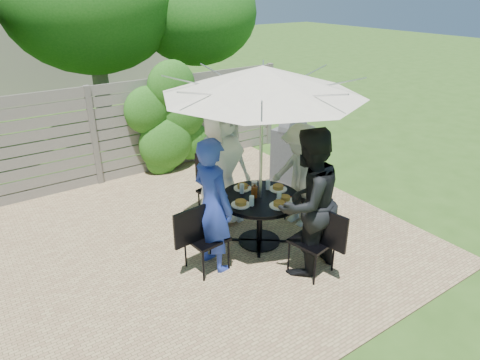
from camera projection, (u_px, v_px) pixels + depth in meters
backyard_envelope at (12, 15)px, 12.49m from camera, size 60.00×60.00×5.00m
patio_table at (260, 211)px, 6.01m from camera, size 1.26×1.26×0.74m
umbrella at (263, 81)px, 5.25m from camera, size 2.92×2.92×2.53m
chair_back at (217, 201)px, 6.75m from camera, size 0.57×0.76×0.99m
person_back at (222, 165)px, 6.39m from camera, size 1.01×0.72×1.92m
chair_left at (206, 250)px, 5.52m from camera, size 0.72×0.51×0.96m
person_left at (213, 206)px, 5.35m from camera, size 0.51×0.70×1.79m
chair_front at (312, 253)px, 5.45m from camera, size 0.55×0.74×0.98m
person_front at (307, 203)px, 5.26m from camera, size 1.03×0.85×1.93m
chair_right at (304, 205)px, 6.69m from camera, size 0.70×0.51×0.92m
person_right at (300, 176)px, 6.39m from camera, size 0.73×1.11×1.62m
plate_back at (243, 187)px, 6.15m from camera, size 0.26×0.26×0.06m
plate_left at (241, 203)px, 5.69m from camera, size 0.26×0.26×0.06m
plate_front at (279, 204)px, 5.66m from camera, size 0.26×0.26×0.06m
plate_right at (278, 188)px, 6.13m from camera, size 0.26×0.26×0.06m
plate_extra at (285, 199)px, 5.81m from camera, size 0.24×0.24×0.06m
glass_back at (242, 189)px, 6.00m from camera, size 0.07×0.07×0.14m
glass_left at (252, 201)px, 5.66m from camera, size 0.07×0.07×0.14m
glass_front at (279, 196)px, 5.78m from camera, size 0.07×0.07×0.14m
glass_right at (268, 185)px, 6.12m from camera, size 0.07×0.07×0.14m
syrup_jug at (254, 192)px, 5.88m from camera, size 0.09×0.09×0.16m
coffee_cup at (254, 186)px, 6.10m from camera, size 0.08×0.08×0.12m
bbq_grill at (292, 149)px, 7.98m from camera, size 0.80×0.70×1.38m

